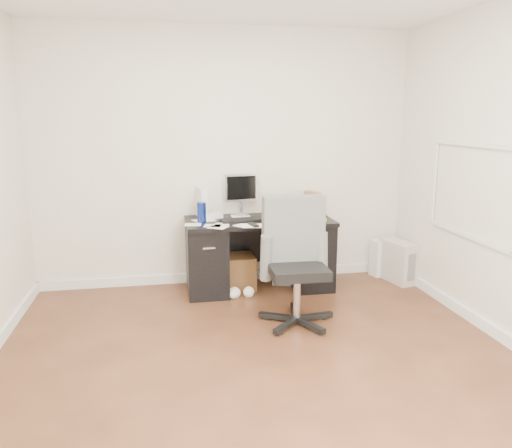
{
  "coord_description": "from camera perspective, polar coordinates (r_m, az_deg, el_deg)",
  "views": [
    {
      "loc": [
        -0.66,
        -3.29,
        1.8
      ],
      "look_at": [
        0.18,
        1.2,
        0.8
      ],
      "focal_mm": 35.0,
      "sensor_mm": 36.0,
      "label": 1
    }
  ],
  "objects": [
    {
      "name": "room_shell",
      "position": [
        3.39,
        1.15,
        9.94
      ],
      "size": [
        4.02,
        4.02,
        2.71
      ],
      "color": "silver",
      "rests_on": "ground"
    },
    {
      "name": "office_chair",
      "position": [
        4.32,
        4.77,
        -4.46
      ],
      "size": [
        0.65,
        0.65,
        1.11
      ],
      "primitive_type": null,
      "rotation": [
        0.0,
        0.0,
        -0.03
      ],
      "color": "#4E504E",
      "rests_on": "ground"
    },
    {
      "name": "desk_printer",
      "position": [
        5.52,
        4.06,
        -5.5
      ],
      "size": [
        0.47,
        0.43,
        0.22
      ],
      "primitive_type": "cube",
      "rotation": [
        0.0,
        0.0,
        -0.35
      ],
      "color": "slate",
      "rests_on": "ground"
    },
    {
      "name": "magazine_file",
      "position": [
        5.44,
        6.47,
        2.44
      ],
      "size": [
        0.17,
        0.23,
        0.24
      ],
      "primitive_type": "cube",
      "rotation": [
        0.0,
        0.0,
        0.36
      ],
      "color": "olive",
      "rests_on": "desk"
    },
    {
      "name": "yellow_book",
      "position": [
        5.17,
        7.09,
        0.75
      ],
      "size": [
        0.23,
        0.26,
        0.04
      ],
      "primitive_type": "cube",
      "rotation": [
        0.0,
        0.0,
        -0.26
      ],
      "color": "yellow",
      "rests_on": "desk"
    },
    {
      "name": "shopping_bag",
      "position": [
        5.91,
        14.43,
        -3.72
      ],
      "size": [
        0.35,
        0.28,
        0.41
      ],
      "primitive_type": "cube",
      "rotation": [
        0.0,
        0.0,
        0.23
      ],
      "color": "white",
      "rests_on": "ground"
    },
    {
      "name": "desk",
      "position": [
        5.22,
        0.34,
        -3.21
      ],
      "size": [
        1.5,
        0.7,
        0.75
      ],
      "color": "black",
      "rests_on": "ground"
    },
    {
      "name": "lcd_monitor",
      "position": [
        5.31,
        -1.73,
        3.41
      ],
      "size": [
        0.38,
        0.26,
        0.45
      ],
      "primitive_type": null,
      "rotation": [
        0.0,
        0.0,
        0.15
      ],
      "color": "silver",
      "rests_on": "desk"
    },
    {
      "name": "computer_mouse",
      "position": [
        5.15,
        4.86,
        0.82
      ],
      "size": [
        0.06,
        0.06,
        0.05
      ],
      "primitive_type": "sphere",
      "rotation": [
        0.0,
        0.0,
        -0.17
      ],
      "color": "silver",
      "rests_on": "desk"
    },
    {
      "name": "paper_remote",
      "position": [
        4.83,
        -0.03,
        -0.08
      ],
      "size": [
        0.3,
        0.25,
        0.02
      ],
      "primitive_type": null,
      "rotation": [
        0.0,
        0.0,
        -0.16
      ],
      "color": "white",
      "rests_on": "desk"
    },
    {
      "name": "travel_mug",
      "position": [
        5.0,
        -6.23,
        1.32
      ],
      "size": [
        0.12,
        0.12,
        0.2
      ],
      "primitive_type": "cylinder",
      "rotation": [
        0.0,
        0.0,
        -0.41
      ],
      "color": "navy",
      "rests_on": "desk"
    },
    {
      "name": "loose_papers",
      "position": [
        5.06,
        -1.76,
        0.36
      ],
      "size": [
        1.1,
        0.6,
        0.0
      ],
      "primitive_type": null,
      "color": "white",
      "rests_on": "desk"
    },
    {
      "name": "ground",
      "position": [
        3.81,
        0.63,
        -15.88
      ],
      "size": [
        4.0,
        4.0,
        0.0
      ],
      "primitive_type": "plane",
      "color": "#432515",
      "rests_on": "ground"
    },
    {
      "name": "pen_cup",
      "position": [
        5.36,
        5.07,
        2.12
      ],
      "size": [
        0.1,
        0.1,
        0.21
      ],
      "primitive_type": null,
      "rotation": [
        0.0,
        0.0,
        -0.18
      ],
      "color": "#532F17",
      "rests_on": "desk"
    },
    {
      "name": "pc_tower",
      "position": [
        5.72,
        15.9,
        -4.13
      ],
      "size": [
        0.3,
        0.48,
        0.45
      ],
      "primitive_type": "cube",
      "rotation": [
        0.0,
        0.0,
        0.23
      ],
      "color": "#BBB4A9",
      "rests_on": "ground"
    },
    {
      "name": "white_binder",
      "position": [
        5.22,
        -6.22,
        2.41
      ],
      "size": [
        0.16,
        0.29,
        0.31
      ],
      "primitive_type": "cube",
      "rotation": [
        0.0,
        0.0,
        0.15
      ],
      "color": "silver",
      "rests_on": "desk"
    },
    {
      "name": "keyboard",
      "position": [
        5.04,
        -1.36,
        0.48
      ],
      "size": [
        0.49,
        0.22,
        0.03
      ],
      "primitive_type": "cube",
      "rotation": [
        0.0,
        0.0,
        0.13
      ],
      "color": "black",
      "rests_on": "desk"
    },
    {
      "name": "wicker_basket",
      "position": [
        5.31,
        -2.18,
        -5.46
      ],
      "size": [
        0.36,
        0.36,
        0.36
      ],
      "primitive_type": "cube",
      "rotation": [
        0.0,
        0.0,
        0.01
      ],
      "color": "#462D15",
      "rests_on": "ground"
    }
  ]
}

